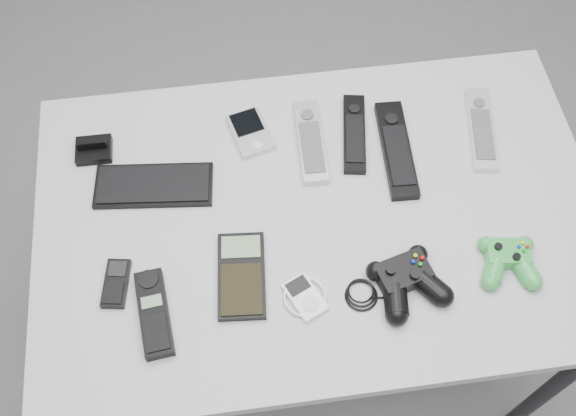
{
  "coord_description": "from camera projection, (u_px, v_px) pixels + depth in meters",
  "views": [
    {
      "loc": [
        -0.17,
        -0.67,
        2.04
      ],
      "look_at": [
        -0.07,
        0.02,
        0.82
      ],
      "focal_mm": 42.0,
      "sensor_mm": 36.0,
      "label": 1
    }
  ],
  "objects": [
    {
      "name": "pda_keyboard",
      "position": [
        154.0,
        185.0,
        1.45
      ],
      "size": [
        0.26,
        0.13,
        0.02
      ],
      "primitive_type": "cube",
      "rotation": [
        0.0,
        0.0,
        -0.1
      ],
      "color": "black",
      "rests_on": "desk"
    },
    {
      "name": "controller_green",
      "position": [
        509.0,
        259.0,
        1.34
      ],
      "size": [
        0.14,
        0.14,
        0.04
      ],
      "primitive_type": null,
      "rotation": [
        0.0,
        0.0,
        -0.14
      ],
      "color": "#278C26",
      "rests_on": "desk"
    },
    {
      "name": "cordless_handset",
      "position": [
        154.0,
        313.0,
        1.29
      ],
      "size": [
        0.07,
        0.18,
        0.03
      ],
      "primitive_type": "cube",
      "rotation": [
        0.0,
        0.0,
        0.1
      ],
      "color": "black",
      "rests_on": "desk"
    },
    {
      "name": "remote_silver_b",
      "position": [
        481.0,
        129.0,
        1.52
      ],
      "size": [
        0.09,
        0.23,
        0.02
      ],
      "primitive_type": "cube",
      "rotation": [
        0.0,
        0.0,
        -0.18
      ],
      "color": "silver",
      "rests_on": "desk"
    },
    {
      "name": "remote_silver_a",
      "position": [
        311.0,
        141.0,
        1.5
      ],
      "size": [
        0.06,
        0.22,
        0.02
      ],
      "primitive_type": "cube",
      "rotation": [
        0.0,
        0.0,
        -0.03
      ],
      "color": "#B9B9C1",
      "rests_on": "desk"
    },
    {
      "name": "floor",
      "position": [
        311.0,
        341.0,
        2.11
      ],
      "size": [
        3.5,
        3.5,
        0.0
      ],
      "primitive_type": "plane",
      "color": "slate",
      "rests_on": "ground"
    },
    {
      "name": "calculator",
      "position": [
        241.0,
        275.0,
        1.34
      ],
      "size": [
        0.11,
        0.19,
        0.02
      ],
      "primitive_type": "cube",
      "rotation": [
        0.0,
        0.0,
        -0.09
      ],
      "color": "black",
      "rests_on": "desk"
    },
    {
      "name": "dock_bracket",
      "position": [
        93.0,
        147.0,
        1.48
      ],
      "size": [
        0.08,
        0.07,
        0.04
      ],
      "primitive_type": "cube",
      "rotation": [
        0.0,
        0.0,
        -0.01
      ],
      "color": "black",
      "rests_on": "desk"
    },
    {
      "name": "remote_black_a",
      "position": [
        354.0,
        133.0,
        1.51
      ],
      "size": [
        0.08,
        0.21,
        0.02
      ],
      "primitive_type": "cube",
      "rotation": [
        0.0,
        0.0,
        -0.17
      ],
      "color": "black",
      "rests_on": "desk"
    },
    {
      "name": "pda",
      "position": [
        250.0,
        132.0,
        1.51
      ],
      "size": [
        0.11,
        0.14,
        0.02
      ],
      "primitive_type": "cube",
      "rotation": [
        0.0,
        0.0,
        0.25
      ],
      "color": "#B9B9C1",
      "rests_on": "desk"
    },
    {
      "name": "desk",
      "position": [
        319.0,
        229.0,
        1.48
      ],
      "size": [
        1.2,
        0.77,
        0.8
      ],
      "color": "#AAAAAC",
      "rests_on": "floor"
    },
    {
      "name": "mp3_player",
      "position": [
        305.0,
        297.0,
        1.32
      ],
      "size": [
        0.12,
        0.12,
        0.02
      ],
      "primitive_type": "cube",
      "rotation": [
        0.0,
        0.0,
        0.43
      ],
      "color": "white",
      "rests_on": "desk"
    },
    {
      "name": "remote_black_b",
      "position": [
        396.0,
        149.0,
        1.49
      ],
      "size": [
        0.07,
        0.26,
        0.02
      ],
      "primitive_type": "cube",
      "rotation": [
        0.0,
        0.0,
        -0.05
      ],
      "color": "black",
      "rests_on": "desk"
    },
    {
      "name": "mobile_phone",
      "position": [
        116.0,
        283.0,
        1.33
      ],
      "size": [
        0.06,
        0.11,
        0.02
      ],
      "primitive_type": "cube",
      "rotation": [
        0.0,
        0.0,
        -0.16
      ],
      "color": "black",
      "rests_on": "desk"
    },
    {
      "name": "controller_black",
      "position": [
        407.0,
        279.0,
        1.32
      ],
      "size": [
        0.28,
        0.21,
        0.05
      ],
      "primitive_type": null,
      "rotation": [
        0.0,
        0.0,
        0.26
      ],
      "color": "black",
      "rests_on": "desk"
    }
  ]
}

